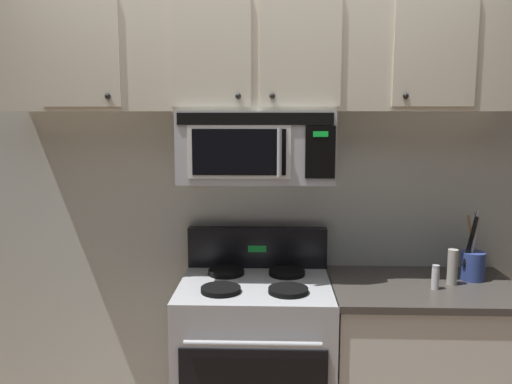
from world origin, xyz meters
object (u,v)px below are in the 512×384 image
Objects in this scene: utensil_crock_blue at (472,262)px; salt_shaker at (435,277)px; over_range_microwave at (256,146)px; pepper_mill at (452,267)px; stove_range at (256,364)px.

utensil_crock_blue is 0.28m from salt_shaker.
salt_shaker is at bearing -11.77° from over_range_microwave.
stove_range is at bearing -179.52° from pepper_mill.
utensil_crock_blue is 3.07× the size of salt_shaker.
stove_range is 3.09× the size of utensil_crock_blue.
utensil_crock_blue reaches higher than stove_range.
stove_range is at bearing -89.86° from over_range_microwave.
salt_shaker is at bearing -4.26° from stove_range.
pepper_mill is (0.97, -0.11, -0.59)m from over_range_microwave.
salt_shaker is at bearing -144.89° from pepper_mill.
utensil_crock_blue is at bearing 32.13° from pepper_mill.
utensil_crock_blue is 2.05× the size of pepper_mill.
pepper_mill is at bearing -147.87° from utensil_crock_blue.
stove_range is 1.22m from utensil_crock_blue.
over_range_microwave is 1.25m from utensil_crock_blue.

